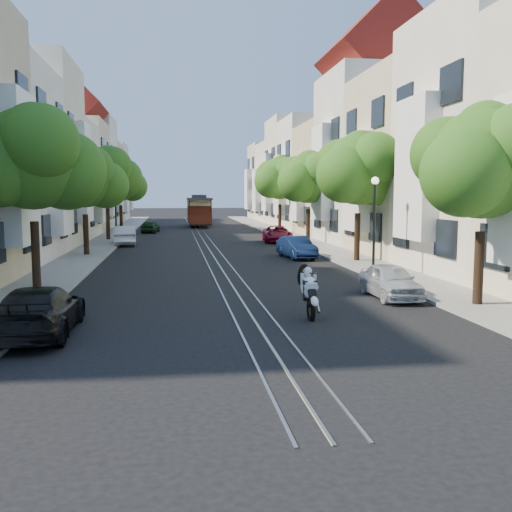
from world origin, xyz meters
name	(u,v)px	position (x,y,z in m)	size (l,w,h in m)	color
ground	(201,237)	(0.00, 28.00, 0.00)	(200.00, 200.00, 0.00)	black
sidewalk_east	(287,235)	(7.25, 28.00, 0.06)	(2.50, 80.00, 0.12)	gray
sidewalk_west	(112,237)	(-7.25, 28.00, 0.06)	(2.50, 80.00, 0.12)	gray
rail_left	(195,237)	(-0.55, 28.00, 0.01)	(0.06, 80.00, 0.02)	gray
rail_slot	(201,237)	(0.00, 28.00, 0.01)	(0.06, 80.00, 0.02)	gray
rail_right	(208,237)	(0.55, 28.00, 0.01)	(0.06, 80.00, 0.02)	gray
lane_line	(201,237)	(0.00, 28.00, 0.00)	(0.08, 80.00, 0.01)	tan
townhouses_east	(340,175)	(11.87, 27.91, 5.18)	(7.75, 72.00, 12.00)	beige
townhouses_west	(50,175)	(-11.87, 27.91, 5.08)	(7.75, 72.00, 11.76)	silver
tree_e_a	(485,166)	(7.26, -3.02, 4.40)	(4.72, 3.87, 6.27)	black
tree_e_b	(360,171)	(7.26, 8.98, 4.73)	(4.93, 4.08, 6.68)	black
tree_e_c	(309,179)	(7.26, 19.98, 4.60)	(4.84, 3.99, 6.52)	black
tree_e_d	(281,179)	(7.26, 30.98, 4.87)	(5.01, 4.16, 6.85)	black
tree_w_a	(33,161)	(-7.14, 1.98, 4.73)	(4.93, 4.08, 6.68)	black
tree_w_b	(85,179)	(-7.14, 13.98, 4.40)	(4.72, 3.87, 6.27)	black
tree_w_c	(107,174)	(-7.14, 24.98, 5.07)	(5.13, 4.28, 7.09)	black
tree_w_d	(121,183)	(-7.14, 35.98, 4.60)	(4.84, 3.99, 6.52)	black
lamp_east	(374,211)	(6.30, 4.00, 2.85)	(0.32, 0.32, 4.16)	black
lamp_west	(116,204)	(-6.30, 22.00, 2.85)	(0.32, 0.32, 4.16)	black
sportbike_rider	(308,289)	(1.61, -3.59, 0.83)	(0.54, 1.84, 1.54)	black
cable_car	(199,209)	(0.50, 43.45, 1.88)	(2.61, 8.26, 3.17)	black
parked_car_e_near	(390,281)	(5.11, -1.00, 0.59)	(1.39, 3.45, 1.18)	#B0B6BD
parked_car_e_mid	(297,247)	(4.51, 11.37, 0.61)	(1.29, 3.69, 1.22)	#0C1A3E
parked_car_e_far	(277,234)	(5.37, 22.17, 0.60)	(2.00, 4.35, 1.21)	maroon
parked_car_w_near	(39,311)	(-5.60, -4.74, 0.63)	(1.76, 4.34, 1.26)	black
parked_car_w_mid	(125,236)	(-5.60, 21.02, 0.67)	(1.43, 4.09, 1.35)	silver
parked_car_w_far	(150,226)	(-4.40, 33.94, 0.59)	(1.39, 3.46, 1.18)	black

